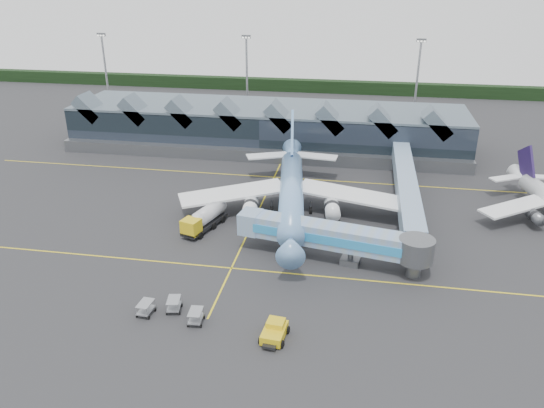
% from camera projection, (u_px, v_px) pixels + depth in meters
% --- Properties ---
extents(ground, '(260.00, 260.00, 0.00)m').
position_uv_depth(ground, '(244.00, 242.00, 81.57)').
color(ground, '#28282B').
rests_on(ground, ground).
extents(taxi_stripes, '(120.00, 60.00, 0.01)m').
position_uv_depth(taxi_stripes, '(257.00, 214.00, 90.57)').
color(taxi_stripes, yellow).
rests_on(taxi_stripes, ground).
extents(tree_line_far, '(260.00, 4.00, 4.00)m').
position_uv_depth(tree_line_far, '(314.00, 86.00, 179.76)').
color(tree_line_far, black).
rests_on(tree_line_far, ground).
extents(terminal, '(90.00, 22.25, 12.52)m').
position_uv_depth(terminal, '(267.00, 127.00, 122.99)').
color(terminal, black).
rests_on(terminal, ground).
extents(light_masts, '(132.40, 42.56, 22.45)m').
position_uv_depth(light_masts, '(382.00, 84.00, 129.73)').
color(light_masts, gray).
rests_on(light_masts, ground).
extents(main_airliner, '(38.58, 44.73, 14.37)m').
position_uv_depth(main_airliner, '(291.00, 190.00, 89.67)').
color(main_airliner, '#6D94DE').
rests_on(main_airliner, ground).
extents(jet_bridge, '(27.81, 9.01, 5.76)m').
position_uv_depth(jet_bridge, '(343.00, 239.00, 74.26)').
color(jet_bridge, '#7A9CCC').
rests_on(jet_bridge, ground).
extents(fuel_truck, '(5.42, 10.58, 3.55)m').
position_uv_depth(fuel_truck, '(206.00, 217.00, 85.12)').
color(fuel_truck, black).
rests_on(fuel_truck, ground).
extents(pushback_tug, '(3.16, 4.64, 1.96)m').
position_uv_depth(pushback_tug, '(274.00, 331.00, 60.00)').
color(pushback_tug, gold).
rests_on(pushback_tug, ground).
extents(baggage_carts, '(8.16, 4.42, 1.65)m').
position_uv_depth(baggage_carts, '(172.00, 309.00, 63.82)').
color(baggage_carts, '#9A9DA2').
rests_on(baggage_carts, ground).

